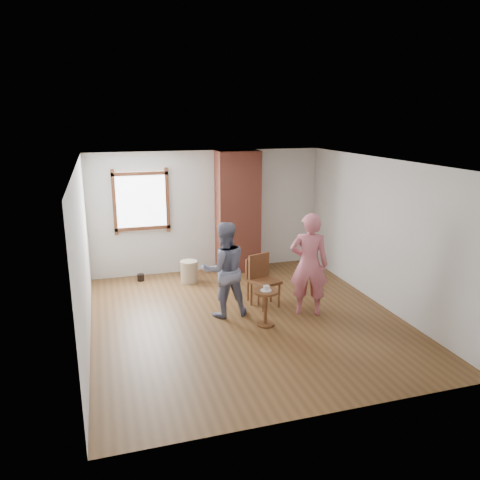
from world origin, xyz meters
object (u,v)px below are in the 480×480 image
Objects in this scene: side_table at (266,302)px; person_pink at (309,264)px; stoneware_crock at (189,272)px; dining_chair_right at (257,277)px; dining_chair_left at (263,277)px; man at (224,270)px.

side_table is 1.01m from person_pink.
stoneware_crock is 0.74× the size of side_table.
side_table is at bearing -122.58° from dining_chair_right.
dining_chair_right is (1.02, -1.33, 0.22)m from stoneware_crock.
dining_chair_left reaches higher than dining_chair_right.
dining_chair_right is 1.12m from person_pink.
dining_chair_left is at bearing -19.83° from person_pink.
stoneware_crock is 0.25× the size of person_pink.
dining_chair_right is (-0.02, 0.24, -0.07)m from dining_chair_left.
dining_chair_left is 0.25m from dining_chair_right.
person_pink is at bearing 164.23° from man.
dining_chair_left reaches higher than side_table.
person_pink is (0.62, -0.57, 0.36)m from dining_chair_left.
man is at bearing 8.64° from person_pink.
stoneware_crock is at bearing -29.38° from person_pink.
person_pink is at bearing -60.82° from dining_chair_left.
dining_chair_left is 0.85m from side_table.
side_table is at bearing -124.26° from dining_chair_left.
dining_chair_right is at bearing 76.79° from dining_chair_left.
stoneware_crock is at bearing 108.57° from side_table.
person_pink is (1.65, -2.14, 0.66)m from stoneware_crock.
dining_chair_right is 1.33× the size of side_table.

